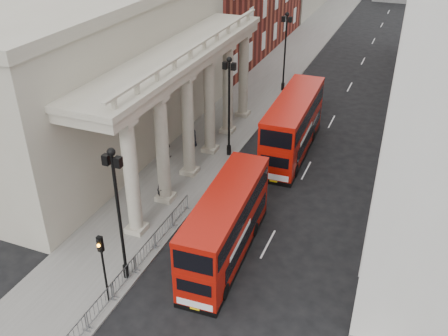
# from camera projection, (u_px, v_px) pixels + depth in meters

# --- Properties ---
(ground) EXTENTS (260.00, 260.00, 0.00)m
(ground) POSITION_uv_depth(u_px,v_px,m) (96.00, 331.00, 25.34)
(ground) COLOR black
(ground) RESTS_ON ground
(sidewalk_west) EXTENTS (6.00, 140.00, 0.12)m
(sidewalk_west) POSITION_uv_depth(u_px,v_px,m) (243.00, 107.00, 50.41)
(sidewalk_west) COLOR slate
(sidewalk_west) RESTS_ON ground
(sidewalk_east) EXTENTS (3.00, 140.00, 0.12)m
(sidewalk_east) POSITION_uv_depth(u_px,v_px,m) (414.00, 134.00, 45.05)
(sidewalk_east) COLOR slate
(sidewalk_east) RESTS_ON ground
(kerb) EXTENTS (0.20, 140.00, 0.14)m
(kerb) POSITION_uv_depth(u_px,v_px,m) (271.00, 111.00, 49.45)
(kerb) COLOR slate
(kerb) RESTS_ON ground
(portico_building) EXTENTS (9.00, 28.00, 12.00)m
(portico_building) POSITION_uv_depth(u_px,v_px,m) (106.00, 79.00, 40.24)
(portico_building) COLOR #A59F8B
(portico_building) RESTS_ON ground
(lamp_post_south) EXTENTS (1.05, 0.44, 8.32)m
(lamp_post_south) POSITION_uv_depth(u_px,v_px,m) (118.00, 207.00, 26.31)
(lamp_post_south) COLOR black
(lamp_post_south) RESTS_ON sidewalk_west
(lamp_post_mid) EXTENTS (1.05, 0.44, 8.32)m
(lamp_post_mid) POSITION_uv_depth(u_px,v_px,m) (229.00, 101.00, 39.17)
(lamp_post_mid) COLOR black
(lamp_post_mid) RESTS_ON sidewalk_west
(lamp_post_north) EXTENTS (1.05, 0.44, 8.32)m
(lamp_post_north) POSITION_uv_depth(u_px,v_px,m) (285.00, 47.00, 52.04)
(lamp_post_north) COLOR black
(lamp_post_north) RESTS_ON sidewalk_west
(traffic_light) EXTENTS (0.28, 0.33, 4.30)m
(traffic_light) POSITION_uv_depth(u_px,v_px,m) (102.00, 258.00, 25.55)
(traffic_light) COLOR black
(traffic_light) RESTS_ON sidewalk_west
(crowd_barriers) EXTENTS (0.50, 18.75, 1.10)m
(crowd_barriers) POSITION_uv_depth(u_px,v_px,m) (113.00, 291.00, 26.91)
(crowd_barriers) COLOR gray
(crowd_barriers) RESTS_ON sidewalk_west
(bus_near) EXTENTS (2.97, 10.28, 4.39)m
(bus_near) POSITION_uv_depth(u_px,v_px,m) (226.00, 224.00, 29.40)
(bus_near) COLOR #9E1007
(bus_near) RESTS_ON ground
(bus_far) EXTENTS (3.07, 11.40, 4.89)m
(bus_far) POSITION_uv_depth(u_px,v_px,m) (293.00, 125.00, 40.88)
(bus_far) COLOR #AD1108
(bus_far) RESTS_ON ground
(pedestrian_a) EXTENTS (0.70, 0.53, 1.73)m
(pedestrian_a) POSITION_uv_depth(u_px,v_px,m) (162.00, 190.00, 35.08)
(pedestrian_a) COLOR black
(pedestrian_a) RESTS_ON sidewalk_west
(pedestrian_b) EXTENTS (0.91, 0.79, 1.61)m
(pedestrian_b) POSITION_uv_depth(u_px,v_px,m) (166.00, 148.00, 40.81)
(pedestrian_b) COLOR black
(pedestrian_b) RESTS_ON sidewalk_west
(pedestrian_c) EXTENTS (0.89, 0.79, 1.52)m
(pedestrian_c) POSITION_uv_depth(u_px,v_px,m) (194.00, 138.00, 42.51)
(pedestrian_c) COLOR black
(pedestrian_c) RESTS_ON sidewalk_west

